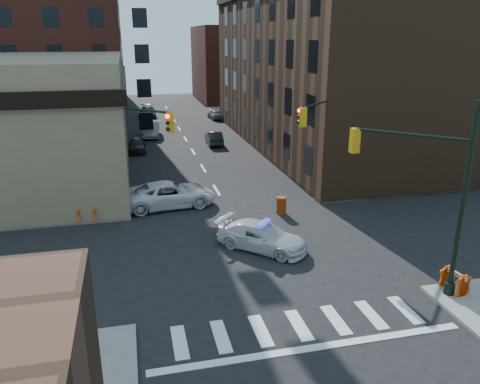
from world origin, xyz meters
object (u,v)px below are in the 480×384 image
police_car (262,237)px  barricade_nw_a (87,213)px  barricade_se_a (455,281)px  parked_car_wnear (137,145)px  pedestrian_b (19,199)px  pickup (170,194)px  parked_car_enear (214,138)px  pedestrian_a (79,192)px  parked_car_wfar (151,129)px  barrel_road (281,205)px  barrel_bank (144,197)px

police_car → barricade_nw_a: (-8.92, 5.73, -0.09)m
barricade_se_a → parked_car_wnear: bearing=12.7°
pedestrian_b → barricade_nw_a: pedestrian_b is taller
pickup → parked_car_enear: pickup is taller
pickup → pedestrian_a: size_ratio=3.02×
parked_car_wnear → parked_car_enear: bearing=10.7°
pickup → parked_car_wfar: parked_car_wfar is taller
barrel_road → parked_car_enear: bearing=91.5°
parked_car_wnear → barricade_se_a: (12.28, -29.44, -0.06)m
pedestrian_a → barrel_bank: 4.00m
parked_car_enear → barricade_se_a: parked_car_enear is taller
police_car → parked_car_wnear: bearing=56.6°
police_car → parked_car_enear: bearing=38.3°
pickup → barricade_nw_a: bearing=103.0°
parked_car_wfar → pedestrian_a: (-5.59, -21.77, 0.29)m
police_car → pickup: 8.49m
barricade_se_a → pedestrian_a: bearing=38.3°
barricade_se_a → parked_car_enear: bearing=-1.3°
pedestrian_b → parked_car_wnear: bearing=72.7°
barrel_bank → barricade_se_a: barricade_se_a is taller
pickup → parked_car_enear: 18.21m
parked_car_wfar → police_car: bearing=-77.0°
pickup → pedestrian_b: pedestrian_b is taller
parked_car_wfar → barricade_se_a: size_ratio=4.19×
police_car → parked_car_enear: (2.03, 24.68, -0.03)m
barricade_se_a → barricade_nw_a: bearing=42.9°
parked_car_wfar → barrel_bank: 22.06m
police_car → parked_car_enear: size_ratio=1.18×
police_car → pedestrian_a: (-9.53, 8.36, 0.42)m
barricade_se_a → barricade_nw_a: (-15.59, 11.85, 0.00)m
police_car → parked_car_wfar: 30.39m
pickup → barricade_nw_a: 5.24m
pedestrian_b → pedestrian_a: bearing=13.4°
parked_car_wnear → pedestrian_a: (-3.92, -14.96, 0.45)m
barrel_bank → barricade_nw_a: size_ratio=0.84×
parked_car_wnear → pickup: bearing=-83.5°
parked_car_wfar → barrel_road: size_ratio=4.70×
parked_car_enear → parked_car_wnear: bearing=12.2°
pickup → pedestrian_b: (-9.02, 0.58, 0.22)m
police_car → parked_car_wfar: (-3.94, 30.14, 0.13)m
pedestrian_a → parked_car_enear: bearing=69.8°
parked_car_wfar → pickup: bearing=-84.6°
pickup → parked_car_enear: (6.02, 17.19, -0.14)m
police_car → barricade_se_a: bearing=-89.5°
police_car → barrel_bank: police_car is taller
pedestrian_b → barricade_se_a: pedestrian_b is taller
parked_car_enear → barricade_nw_a: (-10.95, -18.94, -0.06)m
pickup → parked_car_wnear: pickup is taller
pedestrian_b → barricade_nw_a: (4.09, -2.34, -0.42)m
barricade_nw_a → pickup: bearing=21.7°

